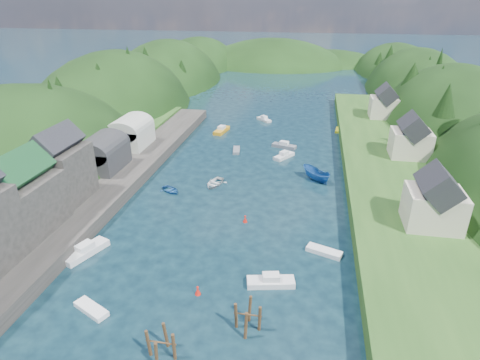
% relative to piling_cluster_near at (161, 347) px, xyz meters
% --- Properties ---
extents(ground, '(600.00, 600.00, 0.00)m').
position_rel_piling_cluster_near_xyz_m(ground, '(1.56, 53.11, -1.21)').
color(ground, black).
rests_on(ground, ground).
extents(hillside_left, '(44.00, 245.56, 52.00)m').
position_rel_piling_cluster_near_xyz_m(hillside_left, '(-43.44, 78.11, -9.25)').
color(hillside_left, black).
rests_on(hillside_left, ground).
extents(hillside_right, '(36.00, 245.56, 48.00)m').
position_rel_piling_cluster_near_xyz_m(hillside_right, '(46.56, 78.11, -8.63)').
color(hillside_right, black).
rests_on(hillside_right, ground).
extents(far_hills, '(103.00, 68.00, 44.00)m').
position_rel_piling_cluster_near_xyz_m(far_hills, '(2.78, 177.11, -12.01)').
color(far_hills, black).
rests_on(far_hills, ground).
extents(hill_trees, '(92.40, 147.73, 12.77)m').
position_rel_piling_cluster_near_xyz_m(hill_trees, '(1.53, 68.81, 9.83)').
color(hill_trees, black).
rests_on(hill_trees, ground).
extents(quay_left, '(12.00, 110.00, 2.00)m').
position_rel_piling_cluster_near_xyz_m(quay_left, '(-22.44, 23.11, -0.21)').
color(quay_left, '#2D2B28').
rests_on(quay_left, ground).
extents(terrace_left_grass, '(12.00, 110.00, 2.50)m').
position_rel_piling_cluster_near_xyz_m(terrace_left_grass, '(-29.44, 23.11, 0.04)').
color(terrace_left_grass, '#234719').
rests_on(terrace_left_grass, ground).
extents(boat_sheds, '(7.00, 21.00, 7.50)m').
position_rel_piling_cluster_near_xyz_m(boat_sheds, '(-24.44, 42.11, 4.06)').
color(boat_sheds, '#2D2D30').
rests_on(boat_sheds, quay_left).
extents(terrace_right, '(16.00, 120.00, 2.40)m').
position_rel_piling_cluster_near_xyz_m(terrace_right, '(26.56, 43.11, -0.01)').
color(terrace_right, '#234719').
rests_on(terrace_right, ground).
extents(right_bank_cottages, '(9.00, 59.24, 8.41)m').
position_rel_piling_cluster_near_xyz_m(right_bank_cottages, '(29.56, 51.44, 4.63)').
color(right_bank_cottages, beige).
rests_on(right_bank_cottages, terrace_right).
extents(piling_cluster_near, '(2.92, 2.75, 3.57)m').
position_rel_piling_cluster_near_xyz_m(piling_cluster_near, '(0.00, 0.00, 0.00)').
color(piling_cluster_near, '#382314').
rests_on(piling_cluster_near, ground).
extents(piling_cluster_far, '(2.83, 2.67, 3.70)m').
position_rel_piling_cluster_near_xyz_m(piling_cluster_far, '(7.20, 4.80, 0.06)').
color(piling_cluster_far, '#382314').
rests_on(piling_cluster_far, ground).
extents(channel_buoy_near, '(0.70, 0.70, 1.10)m').
position_rel_piling_cluster_near_xyz_m(channel_buoy_near, '(0.88, 8.83, -0.73)').
color(channel_buoy_near, red).
rests_on(channel_buoy_near, ground).
extents(channel_buoy_far, '(0.70, 0.70, 1.10)m').
position_rel_piling_cluster_near_xyz_m(channel_buoy_far, '(3.42, 25.24, -0.73)').
color(channel_buoy_far, red).
rests_on(channel_buoy_far, ground).
extents(moored_boats, '(36.98, 93.70, 2.39)m').
position_rel_piling_cluster_near_xyz_m(moored_boats, '(0.14, 29.03, -0.58)').
color(moored_boats, '#C58717').
rests_on(moored_boats, ground).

